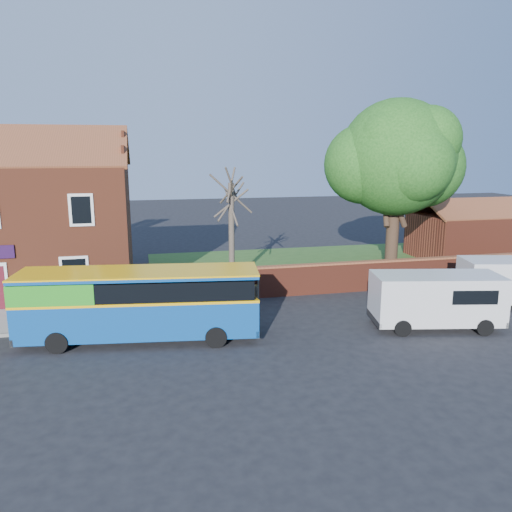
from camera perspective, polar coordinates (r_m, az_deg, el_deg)
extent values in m
plane|color=black|center=(18.08, -11.17, -12.00)|extent=(120.00, 120.00, 0.00)
cube|color=#426B28|center=(33.20, 11.00, -0.87)|extent=(26.00, 12.00, 0.04)
cube|color=brown|center=(29.12, -26.16, 2.80)|extent=(12.00, 8.00, 6.50)
cube|color=brown|center=(30.79, -26.07, 11.21)|extent=(12.30, 4.08, 2.16)
cube|color=maroon|center=(27.81, 16.03, -2.07)|extent=(22.00, 0.30, 1.50)
cube|color=brown|center=(27.64, 16.13, -0.46)|extent=(22.00, 0.38, 0.10)
cube|color=maroon|center=(37.46, 23.80, 2.08)|extent=(8.00, 5.00, 3.00)
cube|color=brown|center=(36.21, 25.24, 4.93)|extent=(8.20, 2.56, 1.24)
cube|color=brown|center=(38.20, 22.95, 5.44)|extent=(8.20, 2.56, 1.24)
cube|color=#0D4591|center=(20.02, -13.05, -6.50)|extent=(9.28, 3.43, 1.44)
cube|color=#EBA90C|center=(19.80, -13.15, -4.53)|extent=(9.30, 3.45, 0.10)
cube|color=black|center=(19.69, -13.21, -3.32)|extent=(8.92, 3.40, 0.72)
cube|color=green|center=(20.32, -21.60, -3.38)|extent=(3.35, 2.69, 0.77)
cube|color=#0D4591|center=(19.57, -13.28, -1.97)|extent=(9.28, 3.43, 0.14)
cube|color=#EBA90C|center=(19.55, -13.29, -1.74)|extent=(9.32, 3.47, 0.06)
cylinder|color=black|center=(19.86, -21.78, -9.15)|extent=(0.84, 0.38, 0.82)
cylinder|color=black|center=(21.77, -20.26, -7.19)|extent=(0.84, 0.38, 0.82)
cylinder|color=black|center=(19.05, -4.59, -9.19)|extent=(0.84, 0.38, 0.82)
cylinder|color=black|center=(21.03, -4.69, -7.13)|extent=(0.84, 0.38, 0.82)
cube|color=silver|center=(22.03, 19.89, -4.51)|extent=(5.49, 3.06, 1.97)
cube|color=black|center=(22.90, 25.40, -3.55)|extent=(0.43, 1.74, 0.78)
cube|color=black|center=(23.32, 25.62, -6.35)|extent=(0.51, 2.05, 0.25)
cylinder|color=black|center=(20.90, 16.39, -7.91)|extent=(0.71, 0.35, 0.68)
cylinder|color=black|center=(22.66, 14.90, -6.26)|extent=(0.71, 0.35, 0.68)
cylinder|color=black|center=(22.12, 24.66, -7.42)|extent=(0.71, 0.35, 0.68)
cylinder|color=black|center=(23.79, 22.63, -5.92)|extent=(0.71, 0.35, 0.68)
cylinder|color=black|center=(25.42, 25.20, -5.04)|extent=(0.70, 0.37, 0.67)
cylinder|color=black|center=(27.10, 23.50, -3.88)|extent=(0.70, 0.37, 0.67)
cylinder|color=black|center=(30.47, 15.28, 1.79)|extent=(0.73, 0.73, 4.22)
sphere|color=#387D27|center=(30.03, 15.78, 10.77)|extent=(6.60, 6.60, 6.60)
sphere|color=#387D27|center=(31.32, 18.54, 9.63)|extent=(4.77, 4.77, 4.77)
sphere|color=#387D27|center=(29.75, 12.23, 10.23)|extent=(4.58, 4.58, 4.58)
cylinder|color=#4C4238|center=(27.36, -2.81, 2.52)|extent=(0.32, 0.32, 5.58)
cylinder|color=#4C4238|center=(27.10, -2.85, 6.68)|extent=(0.33, 2.72, 2.19)
cylinder|color=#4C4238|center=(27.12, -2.85, 6.26)|extent=(1.42, 2.01, 2.01)
cylinder|color=#4C4238|center=(27.09, -2.86, 7.10)|extent=(2.28, 1.05, 2.22)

